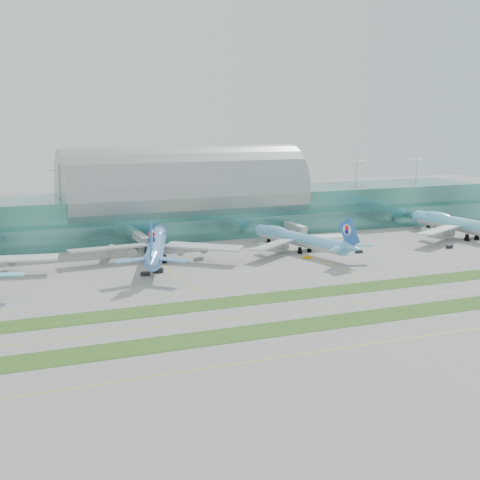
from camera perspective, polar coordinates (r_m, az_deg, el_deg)
name	(u,v)px	position (r m, az deg, el deg)	size (l,w,h in m)	color
ground	(304,296)	(219.19, 5.46, -4.76)	(700.00, 700.00, 0.00)	gray
terminal	(184,205)	(333.68, -4.80, 3.04)	(340.00, 69.10, 36.00)	#3D7A75
grass_strip_near	(349,320)	(195.84, 9.28, -6.72)	(420.00, 12.00, 0.08)	#2D591E
grass_strip_far	(301,294)	(220.88, 5.22, -4.63)	(420.00, 12.00, 0.08)	#2D591E
taxiline_a	(389,341)	(180.00, 12.63, -8.42)	(420.00, 0.35, 0.01)	yellow
taxiline_b	(325,307)	(207.37, 7.26, -5.69)	(420.00, 0.35, 0.01)	yellow
taxiline_c	(280,283)	(234.73, 3.42, -3.70)	(420.00, 0.35, 0.01)	yellow
taxiline_d	(255,270)	(254.16, 1.28, -2.57)	(420.00, 0.35, 0.01)	yellow
airliner_b	(157,244)	(270.95, -7.13, -0.36)	(66.73, 77.45, 21.89)	#669BE1
airliner_c	(299,238)	(288.68, 5.04, 0.15)	(58.17, 67.11, 18.70)	#6ABAEA
airliner_d	(465,225)	(334.40, 18.67, 1.24)	(70.31, 80.13, 22.04)	#71D2F9
gse_c	(145,274)	(247.09, -8.08, -2.88)	(3.42, 1.56, 1.50)	black
gse_d	(158,270)	(251.51, -7.01, -2.59)	(3.65, 2.05, 1.73)	black
gse_e	(307,257)	(274.90, 5.73, -1.49)	(3.37, 1.43, 1.20)	#C7860B
gse_f	(359,251)	(289.99, 10.11, -0.97)	(3.09, 1.51, 1.20)	black
gse_g	(449,247)	(309.33, 17.44, -0.54)	(3.11, 1.48, 1.56)	black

